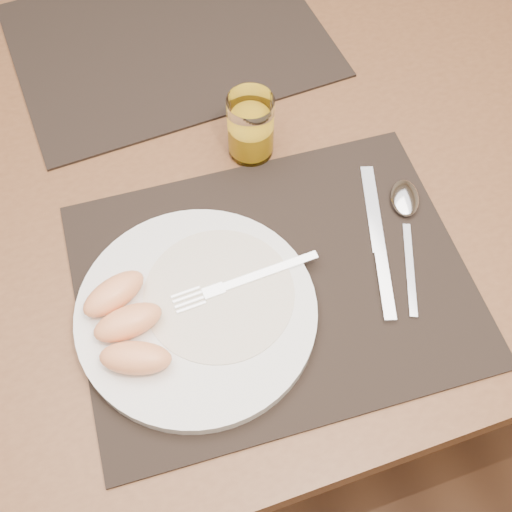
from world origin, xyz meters
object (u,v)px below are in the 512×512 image
object	(u,v)px
table	(213,186)
placemat_far	(169,40)
fork	(234,284)
spoon	(406,208)
plate	(197,312)
placemat_near	(273,283)
knife	(380,252)
juice_glass	(251,129)

from	to	relation	value
table	placemat_far	world-z (taller)	placemat_far
table	placemat_far	distance (m)	0.24
fork	spoon	distance (m)	0.24
table	plate	xyz separation A→B (m)	(-0.09, -0.23, 0.10)
placemat_near	spoon	bearing A→B (deg)	12.55
plate	knife	size ratio (longest dim) A/B	1.26
placemat_near	fork	size ratio (longest dim) A/B	2.57
placemat_near	plate	bearing A→B (deg)	-172.69
spoon	juice_glass	world-z (taller)	juice_glass
plate	fork	world-z (taller)	fork
placemat_near	juice_glass	size ratio (longest dim) A/B	5.00
placemat_near	knife	xyz separation A→B (m)	(0.13, -0.00, 0.00)
table	fork	bearing A→B (deg)	-99.47
fork	juice_glass	size ratio (longest dim) A/B	1.95
fork	placemat_far	bearing A→B (deg)	84.97
table	plate	size ratio (longest dim) A/B	5.19
juice_glass	placemat_near	bearing A→B (deg)	-101.30
knife	spoon	world-z (taller)	spoon
placemat_far	plate	bearing A→B (deg)	-100.96
table	knife	size ratio (longest dim) A/B	6.52
placemat_far	juice_glass	distance (m)	0.25
placemat_near	juice_glass	distance (m)	0.21
table	placemat_far	xyz separation A→B (m)	(0.00, 0.22, 0.09)
fork	knife	distance (m)	0.18
table	knife	bearing A→B (deg)	-57.37
placemat_near	spoon	distance (m)	0.19
placemat_near	placemat_far	bearing A→B (deg)	91.08
fork	spoon	bearing A→B (deg)	9.34
fork	table	bearing A→B (deg)	80.53
placemat_far	spoon	distance (m)	0.44
plate	juice_glass	distance (m)	0.25
plate	spoon	world-z (taller)	plate
spoon	plate	bearing A→B (deg)	-169.19
plate	fork	size ratio (longest dim) A/B	1.54
knife	juice_glass	distance (m)	0.23
juice_glass	spoon	bearing A→B (deg)	-46.13
knife	spoon	distance (m)	0.07
table	knife	xyz separation A→B (m)	(0.14, -0.22, 0.09)
placemat_near	spoon	world-z (taller)	spoon
spoon	knife	bearing A→B (deg)	-140.26
plate	knife	distance (m)	0.23
table	placemat_near	bearing A→B (deg)	-87.24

